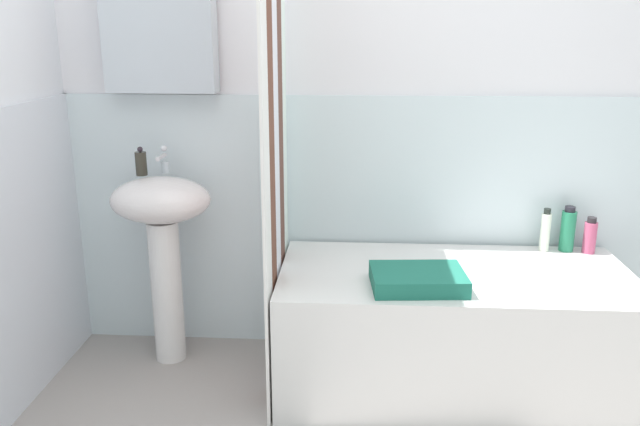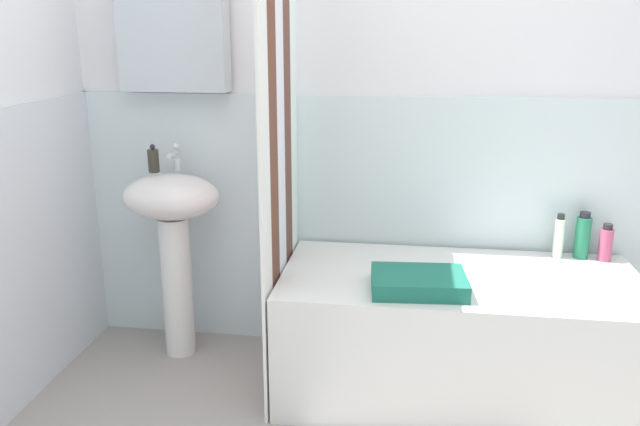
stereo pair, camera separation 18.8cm
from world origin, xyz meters
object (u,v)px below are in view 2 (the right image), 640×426
object	(u,v)px
conditioner_bottle	(606,243)
body_wash_bottle	(559,237)
soap_dispenser	(153,160)
bathtub	(457,334)
shampoo_bottle	(583,236)
sink	(173,225)
towel_folded	(419,282)

from	to	relation	value
conditioner_bottle	body_wash_bottle	bearing A→B (deg)	175.63
soap_dispenser	body_wash_bottle	world-z (taller)	soap_dispenser
soap_dispenser	bathtub	size ratio (longest dim) A/B	0.09
conditioner_bottle	shampoo_bottle	size ratio (longest dim) A/B	0.80
bathtub	shampoo_bottle	world-z (taller)	shampoo_bottle
conditioner_bottle	body_wash_bottle	distance (m)	0.19
shampoo_bottle	body_wash_bottle	xyz separation A→B (m)	(-0.10, -0.01, -0.00)
sink	shampoo_bottle	distance (m)	1.81
sink	shampoo_bottle	size ratio (longest dim) A/B	4.20
shampoo_bottle	body_wash_bottle	distance (m)	0.10
shampoo_bottle	body_wash_bottle	world-z (taller)	shampoo_bottle
towel_folded	shampoo_bottle	bearing A→B (deg)	33.71
soap_dispenser	shampoo_bottle	distance (m)	1.91
soap_dispenser	conditioner_bottle	bearing A→B (deg)	2.12
soap_dispenser	bathtub	bearing A→B (deg)	-8.41
sink	bathtub	distance (m)	1.33
conditioner_bottle	shampoo_bottle	xyz separation A→B (m)	(-0.09, 0.02, 0.02)
soap_dispenser	towel_folded	bearing A→B (deg)	-17.42
sink	towel_folded	xyz separation A→B (m)	(1.10, -0.33, -0.08)
soap_dispenser	shampoo_bottle	xyz separation A→B (m)	(1.89, 0.10, -0.30)
soap_dispenser	bathtub	xyz separation A→B (m)	(1.36, -0.20, -0.66)
sink	conditioner_bottle	world-z (taller)	sink
sink	soap_dispenser	size ratio (longest dim) A/B	6.81
shampoo_bottle	body_wash_bottle	size ratio (longest dim) A/B	1.05
conditioner_bottle	sink	bearing A→B (deg)	-176.56
bathtub	body_wash_bottle	world-z (taller)	body_wash_bottle
conditioner_bottle	towel_folded	size ratio (longest dim) A/B	0.46
soap_dispenser	towel_folded	world-z (taller)	soap_dispenser
sink	soap_dispenser	distance (m)	0.30
towel_folded	bathtub	bearing A→B (deg)	45.05
sink	soap_dispenser	bearing A→B (deg)	155.22
sink	shampoo_bottle	world-z (taller)	sink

